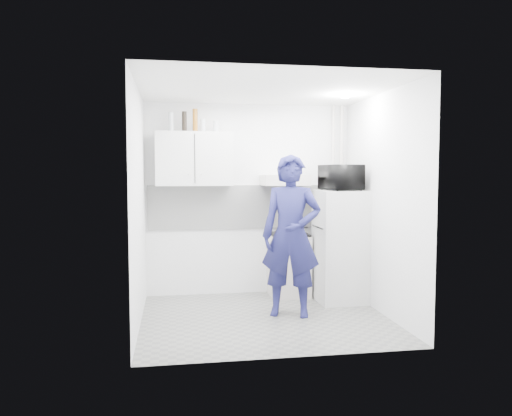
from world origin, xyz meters
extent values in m
plane|color=#555554|center=(0.00, 0.00, 0.00)|extent=(2.80, 2.80, 0.00)
plane|color=white|center=(0.00, 0.00, 2.60)|extent=(2.80, 2.80, 0.00)
plane|color=silver|center=(0.00, 1.25, 1.30)|extent=(2.80, 0.00, 2.80)
plane|color=silver|center=(-1.40, 0.00, 1.30)|extent=(0.00, 2.60, 2.60)
plane|color=silver|center=(1.40, 0.00, 1.30)|extent=(0.00, 2.60, 2.60)
imported|color=#1A1A4C|center=(0.32, 0.07, 0.94)|extent=(0.79, 0.64, 1.88)
cube|color=beige|center=(0.51, 1.00, 0.41)|extent=(0.51, 0.51, 0.82)
cube|color=silver|center=(1.10, 0.59, 0.72)|extent=(0.61, 0.61, 1.44)
cube|color=black|center=(0.51, 1.00, 0.84)|extent=(0.49, 0.49, 0.03)
cylinder|color=silver|center=(0.56, 1.03, 0.90)|extent=(0.16, 0.16, 0.09)
imported|color=black|center=(1.10, 0.59, 1.61)|extent=(0.63, 0.46, 0.33)
cylinder|color=#B2B7BC|center=(-1.05, 1.07, 2.33)|extent=(0.07, 0.07, 0.25)
cylinder|color=black|center=(-0.87, 1.07, 2.33)|extent=(0.06, 0.06, 0.26)
cylinder|color=brown|center=(-0.73, 1.07, 2.35)|extent=(0.07, 0.07, 0.30)
cylinder|color=#B2B7BC|center=(-0.63, 1.07, 2.29)|extent=(0.07, 0.07, 0.17)
cylinder|color=#B2B7BC|center=(-0.46, 1.07, 2.27)|extent=(0.08, 0.08, 0.15)
cube|color=silver|center=(-0.75, 1.07, 1.85)|extent=(1.00, 0.35, 0.70)
cube|color=beige|center=(0.45, 1.00, 1.57)|extent=(0.60, 0.50, 0.14)
cube|color=white|center=(0.00, 1.24, 1.20)|extent=(2.74, 0.03, 0.60)
cylinder|color=beige|center=(1.30, 1.17, 1.30)|extent=(0.05, 0.05, 2.60)
cylinder|color=beige|center=(1.18, 1.17, 1.30)|extent=(0.04, 0.04, 2.60)
cylinder|color=white|center=(1.00, 0.20, 2.57)|extent=(0.10, 0.10, 0.02)
camera|label=1|loc=(-1.02, -5.54, 1.66)|focal=35.00mm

